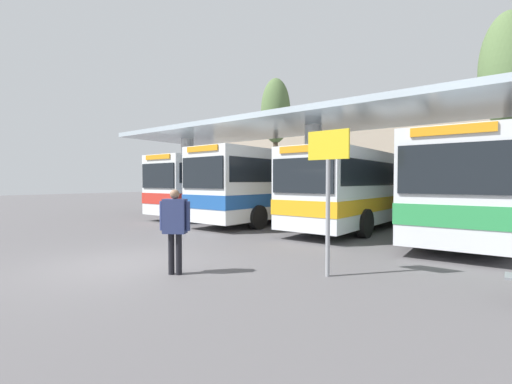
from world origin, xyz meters
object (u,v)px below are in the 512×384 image
Objects in this scene: transit_bus_left_bay at (230,184)px; poplar_tree_behind_left at (508,71)px; transit_bus_center_bay at (277,183)px; transit_bus_far_right_bay at (465,185)px; poplar_tree_behind_right at (276,113)px; transit_bus_right_bay at (370,186)px; info_sign_platform at (328,173)px; parked_car_street at (297,193)px; pedestrian_waiting at (175,223)px.

transit_bus_left_bay is 1.09× the size of poplar_tree_behind_left.
transit_bus_left_bay is 1.03× the size of transit_bus_center_bay.
poplar_tree_behind_right is at bearing -31.78° from transit_bus_far_right_bay.
poplar_tree_behind_right reaches higher than transit_bus_far_right_bay.
transit_bus_right_bay is 1.22× the size of poplar_tree_behind_right.
info_sign_platform is at bearing -102.10° from poplar_tree_behind_left.
transit_bus_far_right_bay is at bearing -33.81° from parked_car_street.
info_sign_platform is at bearing 3.73° from pedestrian_waiting.
poplar_tree_behind_left is 0.98× the size of poplar_tree_behind_right.
info_sign_platform is at bearing -52.93° from poplar_tree_behind_right.
transit_bus_center_bay is at bearing 165.81° from transit_bus_left_bay.
transit_bus_right_bay is at bearing 103.67° from info_sign_platform.
pedestrian_waiting is at bearing -62.41° from parked_car_street.
transit_bus_far_right_bay is at bearing -178.10° from transit_bus_center_bay.
transit_bus_far_right_bay is at bearing 35.37° from pedestrian_waiting.
transit_bus_far_right_bay reaches higher than parked_car_street.
info_sign_platform is at bearing 139.44° from transit_bus_left_bay.
info_sign_platform is at bearing 131.22° from transit_bus_center_bay.
transit_bus_left_bay is 12.25m from transit_bus_far_right_bay.
transit_bus_far_right_bay is (8.16, 0.02, -0.04)m from transit_bus_center_bay.
parked_car_street is at bearing 121.98° from info_sign_platform.
pedestrian_waiting is at bearing -145.48° from info_sign_platform.
poplar_tree_behind_left reaches higher than transit_bus_right_bay.
transit_bus_right_bay is 6.66× the size of pedestrian_waiting.
transit_bus_right_bay is 4.00m from transit_bus_far_right_bay.
info_sign_platform is (10.56, -8.89, 0.32)m from transit_bus_left_bay.
transit_bus_left_bay is 1.07× the size of poplar_tree_behind_right.
transit_bus_left_bay is 0.88× the size of transit_bus_right_bay.
transit_bus_right_bay is (8.36, 0.12, -0.07)m from transit_bus_left_bay.
transit_bus_center_bay is 0.96× the size of transit_bus_far_right_bay.
transit_bus_left_bay is 3.49× the size of info_sign_platform.
transit_bus_far_right_bay is (12.22, -0.97, 0.01)m from transit_bus_left_bay.
pedestrian_waiting is 21.57m from parked_car_street.
transit_bus_right_bay is at bearing -179.62° from transit_bus_left_bay.
transit_bus_right_bay is 9.29m from info_sign_platform.
transit_bus_center_bay is 0.85× the size of transit_bus_right_bay.
transit_bus_right_bay is 3.98× the size of info_sign_platform.
transit_bus_center_bay is 8.16m from transit_bus_far_right_bay.
poplar_tree_behind_right reaches higher than transit_bus_right_bay.
poplar_tree_behind_right reaches higher than parked_car_street.
transit_bus_far_right_bay is 7.23m from poplar_tree_behind_left.
transit_bus_center_bay is at bearing -151.74° from poplar_tree_behind_left.
poplar_tree_behind_left is 2.16× the size of parked_car_street.
poplar_tree_behind_right is at bearing -32.77° from transit_bus_right_bay.
info_sign_platform is 21.22m from parked_car_street.
transit_bus_center_bay is at bearing -60.73° from parked_car_street.
info_sign_platform is (-1.66, -7.92, 0.31)m from transit_bus_far_right_bay.
transit_bus_far_right_bay is at bearing 175.00° from transit_bus_left_bay.
poplar_tree_behind_right is (-9.50, 6.46, 5.52)m from transit_bus_right_bay.
poplar_tree_behind_right is 2.20× the size of parked_car_street.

